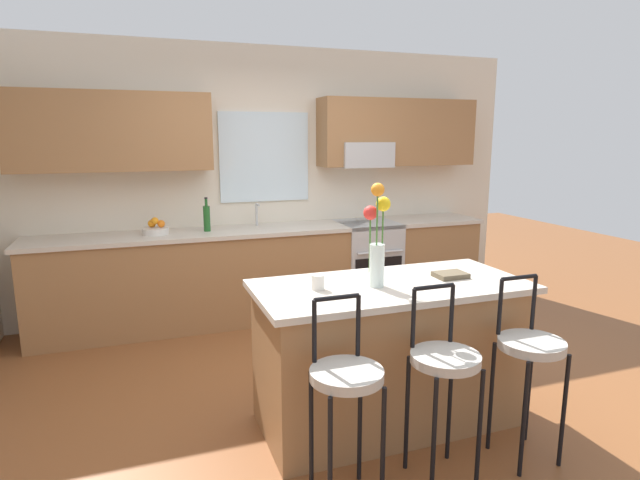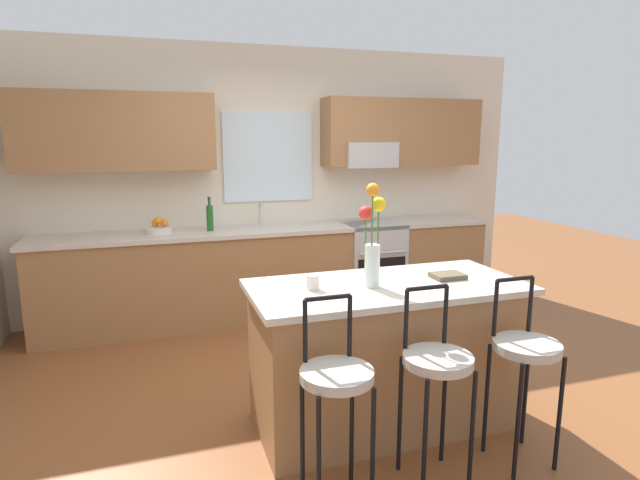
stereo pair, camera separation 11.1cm
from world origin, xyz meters
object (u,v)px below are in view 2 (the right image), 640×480
at_px(oven_range, 370,265).
at_px(bar_stool_far, 525,355).
at_px(bar_stool_middle, 437,368).
at_px(bottle_olive_oil, 210,217).
at_px(fruit_bowl_oranges, 159,228).
at_px(kitchen_island, 385,354).
at_px(mug_ceramic, 313,282).
at_px(flower_vase, 372,238).
at_px(cookbook, 448,276).
at_px(bar_stool_near, 336,384).

bearing_deg(oven_range, bar_stool_far, -96.06).
height_order(bar_stool_middle, bottle_olive_oil, bottle_olive_oil).
bearing_deg(bar_stool_middle, bar_stool_far, 0.00).
distance_m(bar_stool_far, fruit_bowl_oranges, 3.38).
height_order(kitchen_island, mug_ceramic, mug_ceramic).
relative_size(flower_vase, bottle_olive_oil, 1.93).
bearing_deg(fruit_bowl_oranges, kitchen_island, -59.69).
xyz_separation_m(flower_vase, fruit_bowl_oranges, (-1.17, 2.23, -0.25)).
xyz_separation_m(oven_range, flower_vase, (-0.96, -2.20, 0.76)).
bearing_deg(fruit_bowl_oranges, mug_ceramic, -69.32).
height_order(kitchen_island, bottle_olive_oil, bottle_olive_oil).
distance_m(flower_vase, cookbook, 0.61).
bearing_deg(bar_stool_middle, flower_vase, 101.29).
xyz_separation_m(bar_stool_near, fruit_bowl_oranges, (-0.74, 2.81, 0.33)).
distance_m(bar_stool_middle, cookbook, 0.79).
relative_size(oven_range, mug_ceramic, 10.22).
distance_m(kitchen_island, cookbook, 0.63).
xyz_separation_m(bar_stool_middle, bar_stool_far, (0.55, 0.00, 0.00)).
distance_m(kitchen_island, mug_ceramic, 0.69).
height_order(bar_stool_far, flower_vase, flower_vase).
height_order(bar_stool_near, bar_stool_middle, same).
bearing_deg(bar_stool_far, bar_stool_near, 180.00).
height_order(cookbook, fruit_bowl_oranges, fruit_bowl_oranges).
height_order(bar_stool_near, mug_ceramic, bar_stool_near).
bearing_deg(bottle_olive_oil, oven_range, -0.85).
height_order(bar_stool_middle, mug_ceramic, bar_stool_middle).
bearing_deg(bar_stool_far, mug_ceramic, 148.02).
bearing_deg(bar_stool_near, mug_ceramic, 82.69).
bearing_deg(kitchen_island, mug_ceramic, 176.45).
distance_m(cookbook, fruit_bowl_oranges, 2.80).
bearing_deg(bar_stool_middle, fruit_bowl_oranges, 114.63).
xyz_separation_m(oven_range, kitchen_island, (-0.85, -2.18, 0.00)).
distance_m(bar_stool_far, flower_vase, 1.06).
distance_m(oven_range, kitchen_island, 2.34).
bearing_deg(oven_range, cookbook, -101.01).
relative_size(oven_range, cookbook, 4.60).
bearing_deg(oven_range, mug_ceramic, -121.44).
relative_size(cookbook, fruit_bowl_oranges, 0.83).
relative_size(kitchen_island, flower_vase, 2.70).
distance_m(bar_stool_middle, bottle_olive_oil, 2.96).
height_order(flower_vase, cookbook, flower_vase).
xyz_separation_m(fruit_bowl_oranges, bottle_olive_oil, (0.47, -0.00, 0.08)).
relative_size(flower_vase, cookbook, 3.13).
relative_size(flower_vase, fruit_bowl_oranges, 2.61).
bearing_deg(cookbook, bar_stool_near, -148.22).
height_order(bar_stool_far, cookbook, bar_stool_far).
bearing_deg(oven_range, bar_stool_near, -116.61).
xyz_separation_m(bar_stool_near, bar_stool_middle, (0.55, 0.00, 0.00)).
relative_size(kitchen_island, cookbook, 8.44).
bearing_deg(fruit_bowl_oranges, flower_vase, -62.26).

